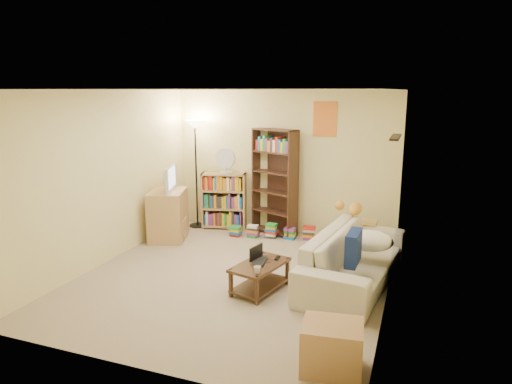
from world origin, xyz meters
TOP-DOWN VIEW (x-y plane):
  - room at (0.00, 0.01)m, footprint 4.50×4.54m
  - sofa at (1.55, 0.40)m, footprint 2.55×1.50m
  - navy_pillow at (1.60, -0.11)m, footprint 0.15×0.45m
  - cream_blanket at (1.72, 0.44)m, footprint 0.62×0.44m
  - tabby_cat at (1.37, 1.32)m, footprint 0.54×0.24m
  - coffee_table at (0.47, -0.30)m, footprint 0.63×0.90m
  - laptop at (0.50, -0.24)m, footprint 0.43×0.33m
  - laptop_screen at (0.39, -0.21)m, footprint 0.08×0.27m
  - mug at (0.54, -0.59)m, footprint 0.10×0.10m
  - tv_remote at (0.63, -0.05)m, footprint 0.05×0.15m
  - tv_stand at (-1.70, 1.14)m, footprint 0.78×0.92m
  - television at (-1.70, 1.14)m, footprint 0.78×0.53m
  - tall_bookshelf at (-0.09, 2.04)m, footprint 0.88×0.57m
  - short_bookshelf at (-1.06, 2.05)m, footprint 0.85×0.50m
  - desk_fan at (-1.00, 2.00)m, footprint 0.37×0.21m
  - floor_lamp at (-1.57, 1.95)m, footprint 0.33×0.33m
  - side_table at (1.49, 1.64)m, footprint 0.44×0.44m
  - end_cabinet at (1.65, -1.66)m, footprint 0.59×0.51m
  - book_stacks at (-0.03, 1.78)m, footprint 1.45×0.42m

SIDE VIEW (x-z plane):
  - book_stacks at x=-0.03m, z-range -0.02..0.23m
  - coffee_table at x=0.47m, z-range 0.04..0.40m
  - end_cabinet at x=1.65m, z-range 0.00..0.45m
  - side_table at x=1.49m, z-range 0.00..0.49m
  - sofa at x=1.55m, z-range 0.00..0.68m
  - tv_remote at x=0.63m, z-range 0.36..0.38m
  - laptop at x=0.50m, z-range 0.36..0.39m
  - mug at x=0.54m, z-range 0.36..0.44m
  - tv_stand at x=-1.70m, z-range 0.00..0.84m
  - laptop_screen at x=0.39m, z-range 0.38..0.56m
  - short_bookshelf at x=-1.06m, z-range 0.00..1.03m
  - cream_blanket at x=1.72m, z-range 0.45..0.71m
  - navy_pillow at x=1.60m, z-range 0.45..0.85m
  - tabby_cat at x=1.37m, z-range 0.67..0.86m
  - tall_bookshelf at x=-0.09m, z-range 0.05..1.90m
  - television at x=-1.70m, z-range 0.84..1.26m
  - desk_fan at x=-1.00m, z-range 1.03..1.49m
  - floor_lamp at x=-1.57m, z-range 0.59..2.56m
  - room at x=0.00m, z-range 0.36..2.88m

